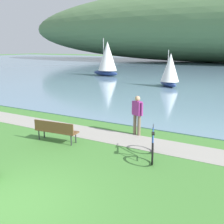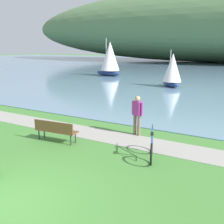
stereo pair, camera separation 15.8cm
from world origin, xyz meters
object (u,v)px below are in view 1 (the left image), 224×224
at_px(sailboat_mid_bay, 170,70).
at_px(park_bench_near_camera, 56,130).
at_px(person_at_shoreline, 137,113).
at_px(bicycle_leaning_near_bench, 153,147).
at_px(sailboat_nearest_to_shore, 107,58).

bearing_deg(sailboat_mid_bay, park_bench_near_camera, -87.52).
distance_m(person_at_shoreline, sailboat_mid_bay, 14.60).
xyz_separation_m(bicycle_leaning_near_bench, person_at_shoreline, (-1.50, 2.02, 0.58)).
bearing_deg(sailboat_nearest_to_shore, person_at_shoreline, -56.45).
xyz_separation_m(person_at_shoreline, sailboat_mid_bay, (-3.15, 14.24, 0.64)).
xyz_separation_m(bicycle_leaning_near_bench, sailboat_mid_bay, (-4.65, 16.26, 1.22)).
bearing_deg(bicycle_leaning_near_bench, person_at_shoreline, 126.54).
bearing_deg(park_bench_near_camera, sailboat_mid_bay, 92.48).
xyz_separation_m(sailboat_nearest_to_shore, sailboat_mid_bay, (9.83, -5.33, -0.61)).
xyz_separation_m(park_bench_near_camera, bicycle_leaning_near_bench, (3.93, 0.40, -0.12)).
height_order(sailboat_nearest_to_shore, sailboat_mid_bay, sailboat_nearest_to_shore).
distance_m(bicycle_leaning_near_bench, person_at_shoreline, 2.58).
relative_size(park_bench_near_camera, sailboat_nearest_to_shore, 0.40).
distance_m(bicycle_leaning_near_bench, sailboat_mid_bay, 16.96).
relative_size(person_at_shoreline, sailboat_nearest_to_shore, 0.37).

